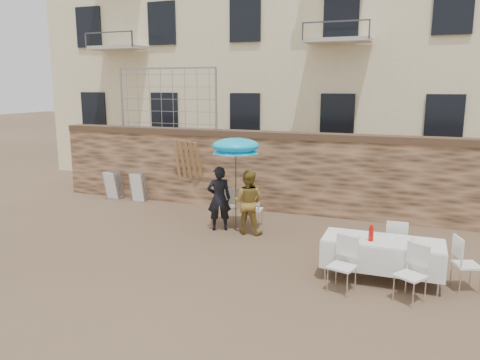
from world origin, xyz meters
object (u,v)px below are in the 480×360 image
(couple_chair_right, at_px, (253,208))
(chair_stack_right, at_px, (141,186))
(table_chair_front_right, at_px, (410,274))
(chair_stack_left, at_px, (117,184))
(umbrella, at_px, (236,148))
(man_suit, at_px, (219,198))
(table_chair_front_left, at_px, (342,265))
(couple_chair_left, at_px, (228,206))
(banquet_table, at_px, (383,242))
(table_chair_back, at_px, (396,243))
(soda_bottle, at_px, (371,234))
(woman_dress, at_px, (248,202))
(table_chair_side, at_px, (467,263))

(couple_chair_right, distance_m, chair_stack_right, 4.38)
(table_chair_front_right, xyz_separation_m, chair_stack_left, (-8.83, 4.45, -0.02))
(umbrella, height_order, chair_stack_right, umbrella)
(man_suit, relative_size, table_chair_front_left, 1.66)
(table_chair_front_left, bearing_deg, couple_chair_left, 153.65)
(banquet_table, bearing_deg, table_chair_back, 75.96)
(soda_bottle, xyz_separation_m, table_chair_back, (0.40, 0.95, -0.43))
(couple_chair_right, bearing_deg, couple_chair_left, -5.07)
(table_chair_front_left, distance_m, chair_stack_left, 8.92)
(chair_stack_right, bearing_deg, banquet_table, -26.45)
(soda_bottle, bearing_deg, table_chair_back, 67.17)
(woman_dress, distance_m, table_chair_front_right, 4.49)
(man_suit, distance_m, table_chair_front_left, 4.21)
(banquet_table, height_order, chair_stack_right, chair_stack_right)
(couple_chair_left, xyz_separation_m, table_chair_side, (5.37, -2.21, 0.00))
(table_chair_side, bearing_deg, table_chair_front_left, 93.50)
(woman_dress, distance_m, banquet_table, 3.67)
(man_suit, bearing_deg, couple_chair_left, -117.14)
(table_chair_back, bearing_deg, man_suit, -17.06)
(umbrella, distance_m, table_chair_front_left, 4.25)
(table_chair_front_right, bearing_deg, chair_stack_right, -177.28)
(soda_bottle, height_order, chair_stack_right, soda_bottle)
(table_chair_back, bearing_deg, soda_bottle, 63.08)
(couple_chair_left, bearing_deg, man_suit, 56.35)
(umbrella, bearing_deg, table_chair_side, -19.51)
(couple_chair_left, xyz_separation_m, chair_stack_left, (-4.36, 1.39, -0.02))
(woman_dress, relative_size, table_chair_front_right, 1.60)
(couple_chair_right, bearing_deg, woman_dress, 90.13)
(table_chair_front_right, bearing_deg, chair_stack_left, -174.72)
(woman_dress, bearing_deg, couple_chair_left, -38.06)
(man_suit, xyz_separation_m, chair_stack_left, (-4.36, 1.94, -0.33))
(couple_chair_left, distance_m, table_chair_back, 4.43)
(chair_stack_left, bearing_deg, soda_bottle, -25.32)
(table_chair_back, xyz_separation_m, chair_stack_right, (-7.63, 2.90, -0.02))
(banquet_table, bearing_deg, man_suit, 156.07)
(couple_chair_left, distance_m, couple_chair_right, 0.70)
(couple_chair_left, xyz_separation_m, table_chair_back, (4.17, -1.51, 0.00))
(table_chair_front_left, distance_m, table_chair_front_right, 1.10)
(man_suit, distance_m, table_chair_back, 4.29)
(woman_dress, distance_m, table_chair_front_left, 3.64)
(woman_dress, xyz_separation_m, umbrella, (-0.35, 0.10, 1.26))
(table_chair_front_left, bearing_deg, man_suit, 159.22)
(couple_chair_left, bearing_deg, chair_stack_left, -51.28)
(umbrella, height_order, table_chair_front_left, umbrella)
(umbrella, bearing_deg, soda_bottle, -30.84)
(woman_dress, height_order, table_chair_back, woman_dress)
(man_suit, xyz_separation_m, woman_dress, (0.75, 0.00, -0.03))
(table_chair_side, xyz_separation_m, chair_stack_left, (-9.73, 3.60, -0.02))
(woman_dress, relative_size, table_chair_front_left, 1.60)
(couple_chair_left, xyz_separation_m, soda_bottle, (3.77, -2.46, 0.43))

